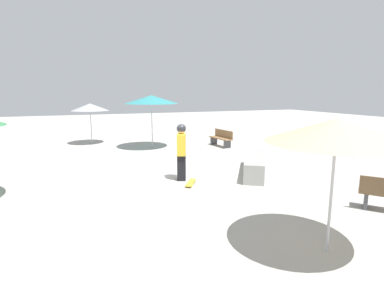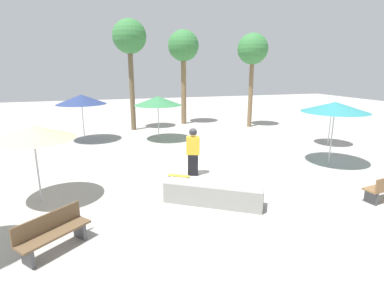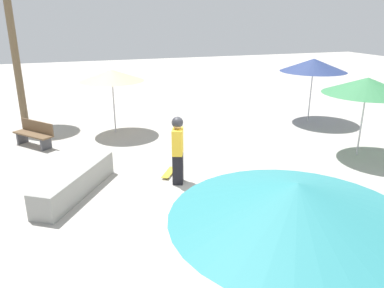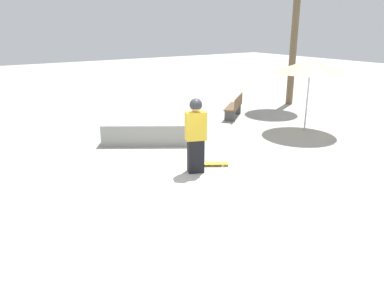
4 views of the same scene
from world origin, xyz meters
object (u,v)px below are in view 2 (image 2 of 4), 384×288
Objects in this scene: shade_umbrella_navy at (81,99)px; palm_tree_right at (253,51)px; shade_umbrella_tan at (33,132)px; palm_tree_center_left at (130,39)px; concrete_ledge at (213,194)px; palm_tree_far_back at (183,48)px; skateboard at (179,176)px; skater_main at (193,150)px; bench_near at (53,233)px; shade_umbrella_green at (158,101)px; shade_umbrella_grey at (332,107)px; shade_umbrella_teal at (335,107)px.

shade_umbrella_navy is 0.43× the size of palm_tree_right.
palm_tree_center_left reaches higher than shade_umbrella_tan.
palm_tree_far_back is at bearing -101.94° from concrete_ledge.
skater_main is at bearing -138.30° from skateboard.
shade_umbrella_tan is at bearing 43.70° from skateboard.
concrete_ledge is (0.19, 2.61, -0.67)m from skater_main.
palm_tree_far_back is (-3.22, -10.79, 5.24)m from skateboard.
bench_near is at bearing 47.26° from palm_tree_right.
shade_umbrella_green is at bearing -125.41° from shade_umbrella_tan.
skateboard is 5.06m from shade_umbrella_tan.
bench_near is (4.22, 1.15, 0.11)m from concrete_ledge.
bench_near is 3.37m from shade_umbrella_tan.
shade_umbrella_tan is (0.71, -2.81, 1.74)m from bench_near.
palm_tree_center_left is at bearing -8.95° from palm_tree_right.
shade_umbrella_green is 5.01m from palm_tree_center_left.
shade_umbrella_tan is at bearing -18.58° from concrete_ledge.
concrete_ledge is at bearing 132.03° from skateboard.
palm_tree_right is (1.57, -5.92, 3.08)m from shade_umbrella_grey.
palm_tree_right reaches higher than shade_umbrella_grey.
shade_umbrella_green is 6.26m from palm_tree_far_back.
shade_umbrella_green is 1.19× the size of shade_umbrella_grey.
skater_main is at bearing 97.02° from palm_tree_center_left.
palm_tree_far_back is at bearing -56.10° from shade_umbrella_grey.
palm_tree_far_back reaches higher than shade_umbrella_grey.
concrete_ledge is at bearing 107.24° from skater_main.
palm_tree_center_left is at bearing -61.61° from skater_main.
palm_tree_far_back reaches higher than shade_umbrella_green.
shade_umbrella_teal is at bearing 125.21° from palm_tree_center_left.
palm_tree_center_left is at bearing -37.22° from shade_umbrella_grey.
palm_tree_center_left is 7.98m from palm_tree_right.
bench_near is at bearing 104.12° from shade_umbrella_tan.
shade_umbrella_navy reaches higher than skateboard.
skateboard is at bearing 48.88° from palm_tree_right.
skateboard is 0.29× the size of shade_umbrella_teal.
skateboard is 0.36× the size of shade_umbrella_grey.
palm_tree_center_left is at bearing -140.29° from shade_umbrella_navy.
palm_tree_far_back is (-7.03, -14.46, 4.88)m from bench_near.
shade_umbrella_navy is (3.57, -7.09, 2.26)m from skateboard.
palm_tree_far_back is (-2.81, -13.31, 4.99)m from concrete_ledge.
concrete_ledge is 1.85× the size of bench_near.
palm_tree_right is (-6.84, -2.23, 2.85)m from shade_umbrella_green.
palm_tree_far_back reaches higher than shade_umbrella_tan.
palm_tree_center_left reaches higher than shade_umbrella_grey.
shade_umbrella_teal is 0.38× the size of palm_tree_center_left.
palm_tree_center_left reaches higher than skater_main.
shade_umbrella_tan is (4.96, 6.97, -0.06)m from shade_umbrella_green.
bench_near is at bearing 66.50° from shade_umbrella_green.
bench_near is 14.13m from shade_umbrella_grey.
palm_tree_center_left is (-3.24, -13.24, 5.28)m from bench_near.
bench_near is 14.62m from palm_tree_center_left.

